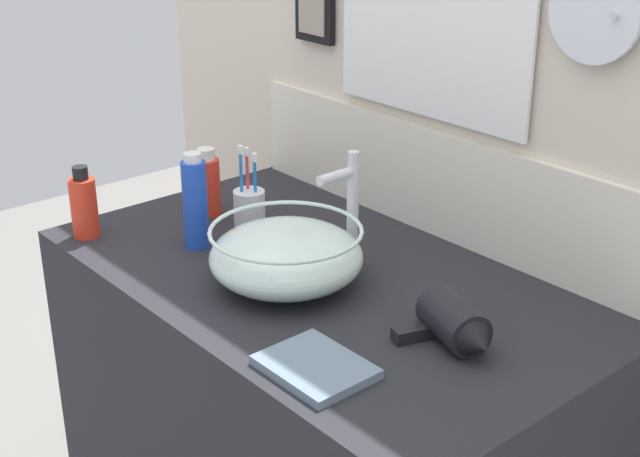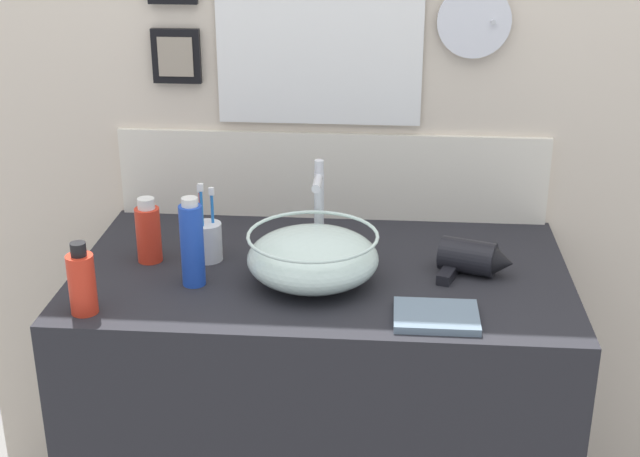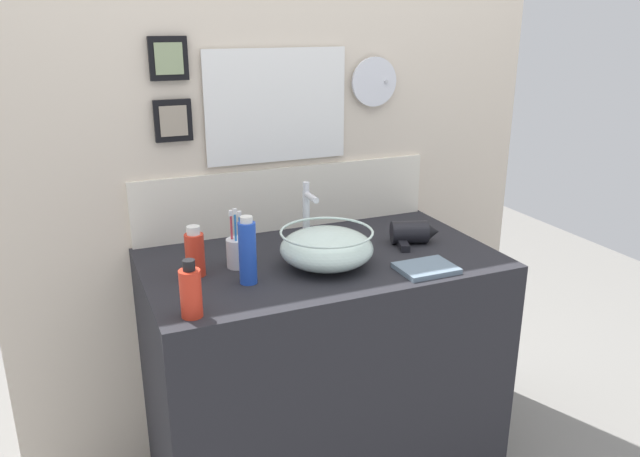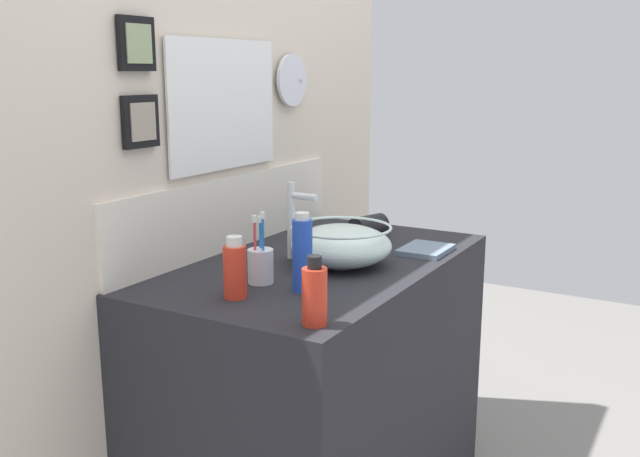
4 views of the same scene
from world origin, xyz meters
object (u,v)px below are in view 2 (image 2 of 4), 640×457
Objects in this scene: toothbrush_cup at (207,240)px; soap_dispenser at (192,244)px; glass_bowl_sink at (313,257)px; shampoo_bottle at (82,282)px; hand_towel at (436,316)px; hair_drier at (473,259)px; spray_bottle at (148,232)px; faucet at (319,203)px.

toothbrush_cup is 0.14m from soap_dispenser.
glass_bowl_sink is 1.85× the size of shampoo_bottle.
shampoo_bottle is (-0.46, -0.18, 0.01)m from glass_bowl_sink.
soap_dispenser is at bearing 166.58° from hand_towel.
glass_bowl_sink is 0.28m from toothbrush_cup.
hair_drier is 0.76m from spray_bottle.
hair_drier is at bearing -13.42° from faucet.
shampoo_bottle is (-0.46, -0.34, -0.06)m from faucet.
spray_bottle is (-0.39, -0.07, -0.06)m from faucet.
spray_bottle is (-0.76, 0.01, 0.03)m from hair_drier.
hair_drier is at bearing 68.25° from hand_towel.
faucet is (0.00, 0.16, 0.07)m from glass_bowl_sink.
spray_bottle is 0.90× the size of hand_towel.
shampoo_bottle is at bearing -162.77° from hair_drier.
hair_drier is 0.25m from hand_towel.
shampoo_bottle is (-0.20, -0.15, -0.03)m from soap_dispenser.
soap_dispenser is 0.56m from hand_towel.
soap_dispenser is 0.25m from shampoo_bottle.
toothbrush_cup reaches higher than glass_bowl_sink.
toothbrush_cup is (-0.26, 0.10, -0.01)m from glass_bowl_sink.
glass_bowl_sink is at bearing -12.58° from spray_bottle.
toothbrush_cup is 1.24× the size of shampoo_bottle.
toothbrush_cup is at bearing 54.30° from shampoo_bottle.
toothbrush_cup reaches higher than shampoo_bottle.
toothbrush_cup is at bearing -167.77° from faucet.
hair_drier is 0.90× the size of soap_dispenser.
soap_dispenser is at bearing -144.33° from faucet.
hair_drier reaches higher than hand_towel.
soap_dispenser is (-0.01, -0.13, 0.05)m from toothbrush_cup.
hand_towel is (0.66, -0.24, -0.06)m from spray_bottle.
faucet reaches higher than hand_towel.
glass_bowl_sink reaches higher than hand_towel.
hand_towel is at bearing 1.97° from shampoo_bottle.
soap_dispenser is 1.18× the size of hand_towel.
shampoo_bottle is at bearing -104.50° from spray_bottle.
hand_towel is at bearing -30.14° from glass_bowl_sink.
faucet is 1.27× the size of hair_drier.
soap_dispenser is at bearing -173.75° from glass_bowl_sink.
shampoo_bottle is at bearing -142.70° from soap_dispenser.
soap_dispenser reaches higher than spray_bottle.
hand_towel is at bearing -13.42° from soap_dispenser.
hair_drier is at bearing -2.77° from toothbrush_cup.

